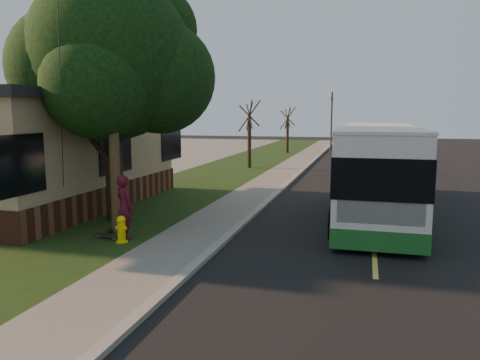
{
  "coord_description": "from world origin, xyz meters",
  "views": [
    {
      "loc": [
        3.68,
        -11.03,
        3.54
      ],
      "look_at": [
        -0.01,
        2.7,
        1.5
      ],
      "focal_mm": 35.0,
      "sensor_mm": 36.0,
      "label": 1
    }
  ],
  "objects_px": {
    "traffic_signal": "(331,117)",
    "distant_car": "(356,146)",
    "leafy_tree": "(113,61)",
    "skateboard_main": "(109,231)",
    "dumpster": "(35,185)",
    "bare_tree_near": "(249,135)",
    "skateboarder": "(124,207)",
    "transit_bus": "(376,167)",
    "bare_tree_far": "(288,131)",
    "skateboard_spare": "(107,236)",
    "fire_hydrant": "(121,229)",
    "utility_pole": "(111,74)"
  },
  "relations": [
    {
      "from": "traffic_signal",
      "to": "distant_car",
      "type": "xyz_separation_m",
      "value": [
        2.36,
        -2.41,
        -2.49
      ]
    },
    {
      "from": "distant_car",
      "to": "leafy_tree",
      "type": "bearing_deg",
      "value": -98.04
    },
    {
      "from": "traffic_signal",
      "to": "distant_car",
      "type": "height_order",
      "value": "traffic_signal"
    },
    {
      "from": "skateboard_main",
      "to": "dumpster",
      "type": "height_order",
      "value": "dumpster"
    },
    {
      "from": "bare_tree_near",
      "to": "traffic_signal",
      "type": "height_order",
      "value": "traffic_signal"
    },
    {
      "from": "skateboarder",
      "to": "dumpster",
      "type": "distance_m",
      "value": 7.67
    },
    {
      "from": "leafy_tree",
      "to": "transit_bus",
      "type": "distance_m",
      "value": 9.66
    },
    {
      "from": "bare_tree_far",
      "to": "transit_bus",
      "type": "xyz_separation_m",
      "value": [
        7.09,
        -23.78,
        -0.35
      ]
    },
    {
      "from": "traffic_signal",
      "to": "dumpster",
      "type": "height_order",
      "value": "traffic_signal"
    },
    {
      "from": "bare_tree_far",
      "to": "skateboard_main",
      "type": "height_order",
      "value": "bare_tree_far"
    },
    {
      "from": "bare_tree_far",
      "to": "skateboard_spare",
      "type": "xyz_separation_m",
      "value": [
        -0.2,
        -29.73,
        -1.87
      ]
    },
    {
      "from": "fire_hydrant",
      "to": "leafy_tree",
      "type": "bearing_deg",
      "value": 120.67
    },
    {
      "from": "skateboard_spare",
      "to": "dumpster",
      "type": "relative_size",
      "value": 0.53
    },
    {
      "from": "utility_pole",
      "to": "skateboarder",
      "type": "relative_size",
      "value": 5.08
    },
    {
      "from": "bare_tree_far",
      "to": "dumpster",
      "type": "relative_size",
      "value": 2.39
    },
    {
      "from": "leafy_tree",
      "to": "bare_tree_far",
      "type": "distance_m",
      "value": 27.56
    },
    {
      "from": "skateboard_main",
      "to": "fire_hydrant",
      "type": "bearing_deg",
      "value": -43.23
    },
    {
      "from": "traffic_signal",
      "to": "skateboard_spare",
      "type": "relative_size",
      "value": 6.21
    },
    {
      "from": "fire_hydrant",
      "to": "bare_tree_near",
      "type": "relative_size",
      "value": 0.17
    },
    {
      "from": "fire_hydrant",
      "to": "skateboard_main",
      "type": "relative_size",
      "value": 0.97
    },
    {
      "from": "transit_bus",
      "to": "dumpster",
      "type": "relative_size",
      "value": 6.79
    },
    {
      "from": "skateboarder",
      "to": "dumpster",
      "type": "height_order",
      "value": "skateboarder"
    },
    {
      "from": "distant_car",
      "to": "bare_tree_far",
      "type": "bearing_deg",
      "value": -159.21
    },
    {
      "from": "bare_tree_near",
      "to": "bare_tree_far",
      "type": "height_order",
      "value": "bare_tree_near"
    },
    {
      "from": "leafy_tree",
      "to": "distant_car",
      "type": "distance_m",
      "value": 30.12
    },
    {
      "from": "leafy_tree",
      "to": "traffic_signal",
      "type": "distance_m",
      "value": 31.76
    },
    {
      "from": "bare_tree_near",
      "to": "traffic_signal",
      "type": "xyz_separation_m",
      "value": [
        4.0,
        16.0,
        1.01
      ]
    },
    {
      "from": "bare_tree_far",
      "to": "traffic_signal",
      "type": "relative_size",
      "value": 0.73
    },
    {
      "from": "distant_car",
      "to": "transit_bus",
      "type": "bearing_deg",
      "value": -81.62
    },
    {
      "from": "traffic_signal",
      "to": "dumpster",
      "type": "relative_size",
      "value": 3.26
    },
    {
      "from": "fire_hydrant",
      "to": "skateboard_main",
      "type": "height_order",
      "value": "fire_hydrant"
    },
    {
      "from": "bare_tree_near",
      "to": "traffic_signal",
      "type": "distance_m",
      "value": 16.52
    },
    {
      "from": "utility_pole",
      "to": "bare_tree_far",
      "type": "relative_size",
      "value": 2.25
    },
    {
      "from": "bare_tree_far",
      "to": "transit_bus",
      "type": "bearing_deg",
      "value": -73.4
    },
    {
      "from": "traffic_signal",
      "to": "skateboarder",
      "type": "bearing_deg",
      "value": -95.45
    },
    {
      "from": "bare_tree_near",
      "to": "skateboarder",
      "type": "height_order",
      "value": "bare_tree_near"
    },
    {
      "from": "skateboarder",
      "to": "distant_car",
      "type": "relative_size",
      "value": 0.45
    },
    {
      "from": "bare_tree_far",
      "to": "traffic_signal",
      "type": "height_order",
      "value": "traffic_signal"
    },
    {
      "from": "skateboard_spare",
      "to": "dumpster",
      "type": "height_order",
      "value": "dumpster"
    },
    {
      "from": "fire_hydrant",
      "to": "dumpster",
      "type": "bearing_deg",
      "value": 144.03
    },
    {
      "from": "bare_tree_far",
      "to": "skateboard_main",
      "type": "relative_size",
      "value": 5.28
    },
    {
      "from": "utility_pole",
      "to": "skateboarder",
      "type": "height_order",
      "value": "utility_pole"
    },
    {
      "from": "traffic_signal",
      "to": "bare_tree_far",
      "type": "bearing_deg",
      "value": -131.19
    },
    {
      "from": "utility_pole",
      "to": "bare_tree_near",
      "type": "height_order",
      "value": "utility_pole"
    },
    {
      "from": "bare_tree_near",
      "to": "bare_tree_far",
      "type": "distance_m",
      "value": 12.01
    },
    {
      "from": "skateboarder",
      "to": "distant_car",
      "type": "distance_m",
      "value": 31.68
    },
    {
      "from": "traffic_signal",
      "to": "leafy_tree",
      "type": "bearing_deg",
      "value": -98.47
    },
    {
      "from": "distant_car",
      "to": "fire_hydrant",
      "type": "bearing_deg",
      "value": -94.2
    },
    {
      "from": "fire_hydrant",
      "to": "skateboard_spare",
      "type": "distance_m",
      "value": 0.72
    },
    {
      "from": "utility_pole",
      "to": "transit_bus",
      "type": "relative_size",
      "value": 0.79
    }
  ]
}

